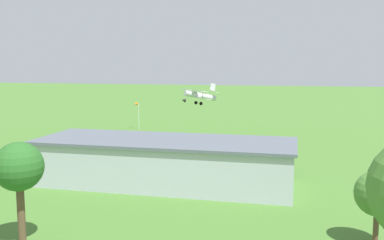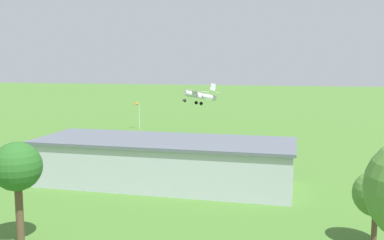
{
  "view_description": "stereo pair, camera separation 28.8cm",
  "coord_description": "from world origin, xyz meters",
  "px_view_note": "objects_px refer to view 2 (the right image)",
  "views": [
    {
      "loc": [
        -9.26,
        83.99,
        14.42
      ],
      "look_at": [
        6.1,
        15.0,
        5.19
      ],
      "focal_mm": 41.0,
      "sensor_mm": 36.0,
      "label": 1
    },
    {
      "loc": [
        -9.55,
        83.92,
        14.42
      ],
      "look_at": [
        6.1,
        15.0,
        5.19
      ],
      "focal_mm": 41.0,
      "sensor_mm": 36.0,
      "label": 2
    }
  ],
  "objects_px": {
    "person_near_hangar_door": "(109,153)",
    "windsock": "(136,106)",
    "person_crossing_taxiway": "(113,152)",
    "car_blue": "(20,153)",
    "hangar": "(165,162)",
    "tree_near_perimeter_road": "(17,168)",
    "biplane": "(199,95)",
    "tree_behind_hangar_right": "(376,194)",
    "person_watching_takeoff": "(267,161)",
    "car_black": "(60,155)",
    "person_at_fence_line": "(130,151)",
    "person_by_parked_cars": "(86,151)"
  },
  "relations": [
    {
      "from": "person_near_hangar_door",
      "to": "windsock",
      "type": "bearing_deg",
      "value": -78.21
    },
    {
      "from": "person_crossing_taxiway",
      "to": "car_blue",
      "type": "bearing_deg",
      "value": 16.65
    },
    {
      "from": "hangar",
      "to": "tree_near_perimeter_road",
      "type": "height_order",
      "value": "tree_near_perimeter_road"
    },
    {
      "from": "biplane",
      "to": "tree_behind_hangar_right",
      "type": "bearing_deg",
      "value": 118.21
    },
    {
      "from": "tree_behind_hangar_right",
      "to": "person_watching_takeoff",
      "type": "bearing_deg",
      "value": -69.04
    },
    {
      "from": "hangar",
      "to": "car_blue",
      "type": "relative_size",
      "value": 6.81
    },
    {
      "from": "car_black",
      "to": "person_near_hangar_door",
      "type": "relative_size",
      "value": 2.6
    },
    {
      "from": "person_near_hangar_door",
      "to": "tree_near_perimeter_road",
      "type": "distance_m",
      "value": 32.08
    },
    {
      "from": "car_blue",
      "to": "person_at_fence_line",
      "type": "height_order",
      "value": "car_blue"
    },
    {
      "from": "car_blue",
      "to": "tree_near_perimeter_road",
      "type": "distance_m",
      "value": 34.48
    },
    {
      "from": "person_crossing_taxiway",
      "to": "car_black",
      "type": "bearing_deg",
      "value": 27.14
    },
    {
      "from": "person_watching_takeoff",
      "to": "tree_behind_hangar_right",
      "type": "xyz_separation_m",
      "value": [
        -9.74,
        25.42,
        3.46
      ]
    },
    {
      "from": "car_black",
      "to": "person_near_hangar_door",
      "type": "bearing_deg",
      "value": -159.94
    },
    {
      "from": "person_at_fence_line",
      "to": "windsock",
      "type": "bearing_deg",
      "value": -72.14
    },
    {
      "from": "person_by_parked_cars",
      "to": "tree_behind_hangar_right",
      "type": "height_order",
      "value": "tree_behind_hangar_right"
    },
    {
      "from": "person_at_fence_line",
      "to": "tree_behind_hangar_right",
      "type": "distance_m",
      "value": 41.33
    },
    {
      "from": "person_crossing_taxiway",
      "to": "tree_near_perimeter_road",
      "type": "relative_size",
      "value": 0.2
    },
    {
      "from": "person_crossing_taxiway",
      "to": "tree_behind_hangar_right",
      "type": "relative_size",
      "value": 0.27
    },
    {
      "from": "biplane",
      "to": "tree_near_perimeter_road",
      "type": "height_order",
      "value": "biplane"
    },
    {
      "from": "windsock",
      "to": "tree_near_perimeter_road",
      "type": "bearing_deg",
      "value": 101.28
    },
    {
      "from": "biplane",
      "to": "windsock",
      "type": "bearing_deg",
      "value": -33.81
    },
    {
      "from": "hangar",
      "to": "person_at_fence_line",
      "type": "height_order",
      "value": "hangar"
    },
    {
      "from": "car_blue",
      "to": "tree_behind_hangar_right",
      "type": "distance_m",
      "value": 51.85
    },
    {
      "from": "car_black",
      "to": "windsock",
      "type": "distance_m",
      "value": 31.99
    },
    {
      "from": "person_crossing_taxiway",
      "to": "tree_near_perimeter_road",
      "type": "xyz_separation_m",
      "value": [
        -5.65,
        32.2,
        5.42
      ]
    },
    {
      "from": "tree_near_perimeter_road",
      "to": "person_watching_takeoff",
      "type": "bearing_deg",
      "value": -119.6
    },
    {
      "from": "person_watching_takeoff",
      "to": "tree_near_perimeter_road",
      "type": "bearing_deg",
      "value": 60.4
    },
    {
      "from": "person_by_parked_cars",
      "to": "tree_behind_hangar_right",
      "type": "xyz_separation_m",
      "value": [
        -37.58,
        25.78,
        3.34
      ]
    },
    {
      "from": "person_crossing_taxiway",
      "to": "person_by_parked_cars",
      "type": "height_order",
      "value": "person_by_parked_cars"
    },
    {
      "from": "tree_near_perimeter_road",
      "to": "windsock",
      "type": "distance_m",
      "value": 61.51
    },
    {
      "from": "hangar",
      "to": "person_crossing_taxiway",
      "type": "xyz_separation_m",
      "value": [
        11.96,
        -12.68,
        -1.9
      ]
    },
    {
      "from": "biplane",
      "to": "tree_near_perimeter_road",
      "type": "relative_size",
      "value": 0.92
    },
    {
      "from": "car_blue",
      "to": "person_by_parked_cars",
      "type": "height_order",
      "value": "person_by_parked_cars"
    },
    {
      "from": "tree_near_perimeter_road",
      "to": "tree_behind_hangar_right",
      "type": "bearing_deg",
      "value": -167.86
    },
    {
      "from": "car_black",
      "to": "tree_behind_hangar_right",
      "type": "relative_size",
      "value": 0.76
    },
    {
      "from": "car_black",
      "to": "tree_near_perimeter_road",
      "type": "xyz_separation_m",
      "value": [
        -12.62,
        28.62,
        5.44
      ]
    },
    {
      "from": "car_black",
      "to": "person_near_hangar_door",
      "type": "xyz_separation_m",
      "value": [
        -6.69,
        -2.44,
        0.09
      ]
    },
    {
      "from": "person_crossing_taxiway",
      "to": "tree_near_perimeter_road",
      "type": "bearing_deg",
      "value": 99.95
    },
    {
      "from": "tree_near_perimeter_road",
      "to": "windsock",
      "type": "height_order",
      "value": "tree_near_perimeter_road"
    },
    {
      "from": "person_by_parked_cars",
      "to": "tree_behind_hangar_right",
      "type": "distance_m",
      "value": 45.69
    },
    {
      "from": "person_near_hangar_door",
      "to": "tree_behind_hangar_right",
      "type": "relative_size",
      "value": 0.29
    },
    {
      "from": "person_crossing_taxiway",
      "to": "person_near_hangar_door",
      "type": "height_order",
      "value": "person_near_hangar_door"
    },
    {
      "from": "car_blue",
      "to": "person_by_parked_cars",
      "type": "xyz_separation_m",
      "value": [
        -9.15,
        -3.55,
        -0.02
      ]
    },
    {
      "from": "person_by_parked_cars",
      "to": "person_crossing_taxiway",
      "type": "bearing_deg",
      "value": -173.56
    },
    {
      "from": "person_by_parked_cars",
      "to": "hangar",
      "type": "bearing_deg",
      "value": 143.27
    },
    {
      "from": "biplane",
      "to": "person_at_fence_line",
      "type": "bearing_deg",
      "value": 65.16
    },
    {
      "from": "person_by_parked_cars",
      "to": "windsock",
      "type": "distance_m",
      "value": 29.0
    },
    {
      "from": "person_watching_takeoff",
      "to": "windsock",
      "type": "height_order",
      "value": "windsock"
    },
    {
      "from": "car_black",
      "to": "tree_behind_hangar_right",
      "type": "height_order",
      "value": "tree_behind_hangar_right"
    },
    {
      "from": "car_blue",
      "to": "person_watching_takeoff",
      "type": "distance_m",
      "value": 37.13
    }
  ]
}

